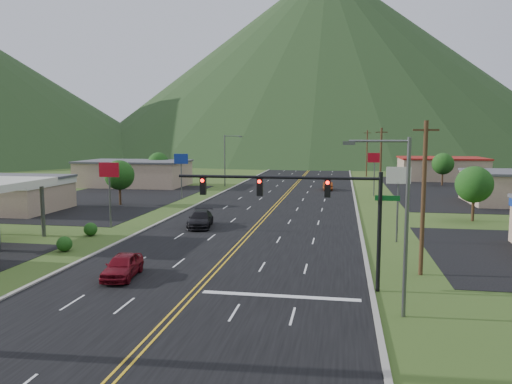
% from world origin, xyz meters
% --- Properties ---
extents(traffic_signal, '(13.10, 0.43, 7.00)m').
position_xyz_m(traffic_signal, '(6.48, 14.00, 5.33)').
color(traffic_signal, black).
rests_on(traffic_signal, ground).
extents(streetlight_east, '(3.28, 0.25, 9.00)m').
position_xyz_m(streetlight_east, '(11.18, 10.00, 5.18)').
color(streetlight_east, '#59595E').
rests_on(streetlight_east, ground).
extents(streetlight_west, '(3.28, 0.25, 9.00)m').
position_xyz_m(streetlight_west, '(-11.68, 70.00, 5.18)').
color(streetlight_west, '#59595E').
rests_on(streetlight_west, ground).
extents(building_west_mid, '(14.40, 10.40, 4.10)m').
position_xyz_m(building_west_mid, '(-32.00, 38.00, 2.27)').
color(building_west_mid, tan).
rests_on(building_west_mid, ground).
extents(building_west_far, '(18.40, 11.40, 4.50)m').
position_xyz_m(building_west_far, '(-28.00, 68.00, 2.26)').
color(building_west_far, tan).
rests_on(building_west_far, ground).
extents(building_east_far, '(16.40, 12.40, 4.50)m').
position_xyz_m(building_east_far, '(28.00, 90.00, 2.26)').
color(building_east_far, tan).
rests_on(building_east_far, ground).
extents(pole_sign_west_a, '(2.00, 0.18, 6.40)m').
position_xyz_m(pole_sign_west_a, '(-14.00, 30.00, 5.05)').
color(pole_sign_west_a, '#59595E').
rests_on(pole_sign_west_a, ground).
extents(pole_sign_west_b, '(2.00, 0.18, 6.40)m').
position_xyz_m(pole_sign_west_b, '(-14.00, 52.00, 5.05)').
color(pole_sign_west_b, '#59595E').
rests_on(pole_sign_west_b, ground).
extents(pole_sign_east_a, '(2.00, 0.18, 6.40)m').
position_xyz_m(pole_sign_east_a, '(13.00, 28.00, 5.05)').
color(pole_sign_east_a, '#59595E').
rests_on(pole_sign_east_a, ground).
extents(pole_sign_east_b, '(2.00, 0.18, 6.40)m').
position_xyz_m(pole_sign_east_b, '(13.00, 60.00, 5.05)').
color(pole_sign_east_b, '#59595E').
rests_on(pole_sign_east_b, ground).
extents(tree_west_a, '(3.84, 3.84, 5.82)m').
position_xyz_m(tree_west_a, '(-20.00, 45.00, 3.89)').
color(tree_west_a, '#382314').
rests_on(tree_west_a, ground).
extents(tree_west_b, '(3.84, 3.84, 5.82)m').
position_xyz_m(tree_west_b, '(-25.00, 72.00, 3.89)').
color(tree_west_b, '#382314').
rests_on(tree_west_b, ground).
extents(tree_east_a, '(3.84, 3.84, 5.82)m').
position_xyz_m(tree_east_a, '(22.00, 40.00, 3.89)').
color(tree_east_a, '#382314').
rests_on(tree_east_a, ground).
extents(tree_east_b, '(3.84, 3.84, 5.82)m').
position_xyz_m(tree_east_b, '(26.00, 78.00, 3.89)').
color(tree_east_b, '#382314').
rests_on(tree_east_b, ground).
extents(utility_pole_a, '(1.60, 0.28, 10.00)m').
position_xyz_m(utility_pole_a, '(13.50, 18.00, 5.13)').
color(utility_pole_a, '#382314').
rests_on(utility_pole_a, ground).
extents(utility_pole_b, '(1.60, 0.28, 10.00)m').
position_xyz_m(utility_pole_b, '(13.50, 55.00, 5.13)').
color(utility_pole_b, '#382314').
rests_on(utility_pole_b, ground).
extents(utility_pole_c, '(1.60, 0.28, 10.00)m').
position_xyz_m(utility_pole_c, '(13.50, 95.00, 5.13)').
color(utility_pole_c, '#382314').
rests_on(utility_pole_c, ground).
extents(utility_pole_d, '(1.60, 0.28, 10.00)m').
position_xyz_m(utility_pole_d, '(13.50, 135.00, 5.13)').
color(utility_pole_d, '#382314').
rests_on(utility_pole_d, ground).
extents(mountain_n, '(220.00, 220.00, 85.00)m').
position_xyz_m(mountain_n, '(0.00, 220.00, 42.50)').
color(mountain_n, '#1F3618').
rests_on(mountain_n, ground).
extents(car_red_near, '(2.30, 4.64, 1.52)m').
position_xyz_m(car_red_near, '(-5.36, 13.95, 0.76)').
color(car_red_near, maroon).
rests_on(car_red_near, ground).
extents(car_dark_mid, '(2.99, 5.66, 1.56)m').
position_xyz_m(car_dark_mid, '(-5.34, 31.61, 0.78)').
color(car_dark_mid, black).
rests_on(car_dark_mid, ground).
extents(car_red_far, '(1.79, 4.12, 1.32)m').
position_xyz_m(car_red_far, '(6.04, 66.87, 0.66)').
color(car_red_far, maroon).
rests_on(car_red_far, ground).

